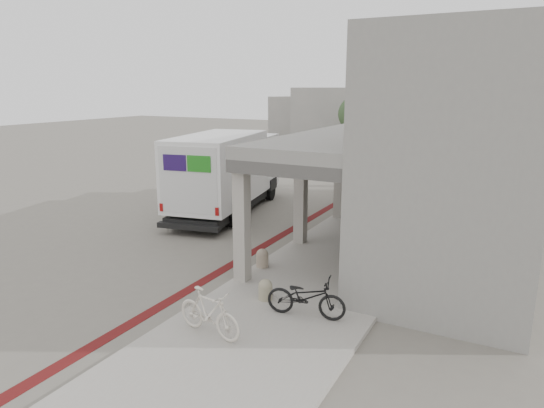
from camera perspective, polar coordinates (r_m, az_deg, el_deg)
The scene contains 14 objects.
ground at distance 18.13m, azimuth -3.41°, elevation -4.27°, with size 120.00×120.00×0.00m, color #6B645C.
bike_lane_stripe at distance 19.35m, azimuth 2.20°, elevation -3.07°, with size 0.35×40.00×0.01m, color #531011.
sidewalk at distance 16.49m, azimuth 8.63°, elevation -6.02°, with size 4.40×28.00×0.12m, color gray.
transit_building at distance 19.47m, azimuth 21.41°, elevation 6.32°, with size 7.60×17.00×7.00m.
distant_backdrop at distance 52.06m, azimuth 14.86°, elevation 10.02°, with size 28.00×10.00×6.50m.
tree_left at distance 45.02m, azimuth 9.83°, elevation 10.39°, with size 3.20×3.20×4.80m.
tree_mid at distance 45.33m, azimuth 19.20°, elevation 9.87°, with size 3.20×3.20×4.80m.
fedex_truck at distance 21.91m, azimuth -5.33°, elevation 3.96°, with size 4.08×8.72×3.58m.
bench at distance 17.57m, azimuth 12.45°, elevation -3.67°, with size 0.77×1.92×0.44m.
bollard_near at distance 12.88m, azimuth -0.78°, elevation -10.00°, with size 0.37×0.37×0.55m.
bollard_far at distance 15.09m, azimuth -1.15°, elevation -6.34°, with size 0.38×0.38×0.57m.
utility_cabinet at distance 17.24m, azimuth 10.86°, elevation -3.38°, with size 0.43×0.57×0.94m, color gray.
bicycle_black at distance 11.92m, azimuth 4.03°, elevation -10.84°, with size 0.68×1.95×1.02m, color black.
bicycle_cream at distance 11.16m, azimuth -7.43°, elevation -12.54°, with size 0.51×1.80×1.08m, color beige.
Camera 1 is at (8.98, -14.73, 5.56)m, focal length 32.00 mm.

